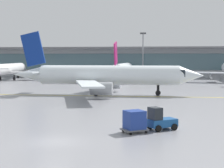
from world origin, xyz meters
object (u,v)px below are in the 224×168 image
object	(u,v)px
gate_airplane_2	(122,69)
taxiing_regional_jet	(107,76)
baggage_tug	(160,120)
cargo_dolly_lead	(134,121)
apron_light_mast_1	(143,53)
gate_airplane_1	(9,69)

from	to	relation	value
gate_airplane_2	taxiing_regional_jet	xyz separation A→B (m)	(1.65, -37.99, 0.24)
baggage_tug	cargo_dolly_lead	bearing A→B (deg)	180.00
gate_airplane_2	apron_light_mast_1	distance (m)	13.25
taxiing_regional_jet	cargo_dolly_lead	distance (m)	32.08
gate_airplane_1	cargo_dolly_lead	distance (m)	78.90
gate_airplane_2	baggage_tug	distance (m)	68.61
gate_airplane_1	taxiing_regional_jet	bearing A→B (deg)	-141.37
gate_airplane_1	cargo_dolly_lead	bearing A→B (deg)	-152.98
gate_airplane_2	baggage_tug	size ratio (longest dim) A/B	10.50
taxiing_regional_jet	gate_airplane_1	bearing A→B (deg)	132.08
gate_airplane_2	baggage_tug	xyz separation A→B (m)	(11.20, -67.66, -2.18)
baggage_tug	apron_light_mast_1	bearing A→B (deg)	60.54
gate_airplane_1	apron_light_mast_1	size ratio (longest dim) A/B	2.19
gate_airplane_1	taxiing_regional_jet	world-z (taller)	taxiing_regional_jet
taxiing_regional_jet	gate_airplane_2	bearing A→B (deg)	91.55
gate_airplane_2	cargo_dolly_lead	size ratio (longest dim) A/B	11.70
apron_light_mast_1	gate_airplane_2	bearing A→B (deg)	-113.16
baggage_tug	apron_light_mast_1	world-z (taller)	apron_light_mast_1
gate_airplane_1	cargo_dolly_lead	size ratio (longest dim) A/B	11.46
taxiing_regional_jet	baggage_tug	bearing A→B (deg)	-73.10
gate_airplane_2	baggage_tug	world-z (taller)	gate_airplane_2
gate_airplane_1	cargo_dolly_lead	world-z (taller)	gate_airplane_1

